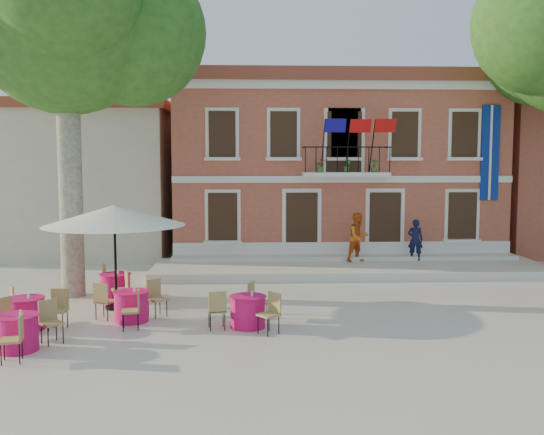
{
  "coord_description": "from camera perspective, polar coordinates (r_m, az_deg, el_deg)",
  "views": [
    {
      "loc": [
        -1.71,
        -16.89,
        4.01
      ],
      "look_at": [
        -0.84,
        3.5,
        2.09
      ],
      "focal_mm": 40.0,
      "sensor_mm": 36.0,
      "label": 1
    }
  ],
  "objects": [
    {
      "name": "ground",
      "position": [
        17.44,
        3.27,
        -7.92
      ],
      "size": [
        90.0,
        90.0,
        0.0
      ],
      "primitive_type": "plane",
      "color": "beige",
      "rests_on": "ground"
    },
    {
      "name": "main_building",
      "position": [
        27.13,
        5.44,
        4.87
      ],
      "size": [
        13.5,
        9.59,
        7.5
      ],
      "color": "#C45947",
      "rests_on": "ground"
    },
    {
      "name": "neighbor_west",
      "position": [
        28.97,
        -18.08,
        3.55
      ],
      "size": [
        9.4,
        9.4,
        6.4
      ],
      "color": "beige",
      "rests_on": "ground"
    },
    {
      "name": "terrace",
      "position": [
        21.95,
        7.35,
        -4.79
      ],
      "size": [
        14.0,
        3.4,
        0.3
      ],
      "primitive_type": "cube",
      "color": "silver",
      "rests_on": "ground"
    },
    {
      "name": "plane_tree_west",
      "position": [
        19.09,
        -18.88,
        17.18
      ],
      "size": [
        5.53,
        5.53,
        10.85
      ],
      "color": "#A59E84",
      "rests_on": "ground"
    },
    {
      "name": "patio_umbrella",
      "position": [
        16.79,
        -14.62,
        0.16
      ],
      "size": [
        3.79,
        3.79,
        2.82
      ],
      "color": "black",
      "rests_on": "ground"
    },
    {
      "name": "pedestrian_navy",
      "position": [
        23.15,
        13.34,
        -2.05
      ],
      "size": [
        0.66,
        0.55,
        1.55
      ],
      "primitive_type": "imported",
      "rotation": [
        0.0,
        0.0,
        2.77
      ],
      "color": "#0F1334",
      "rests_on": "terrace"
    },
    {
      "name": "pedestrian_orange",
      "position": [
        22.45,
        8.13,
        -1.85
      ],
      "size": [
        1.1,
        1.03,
        1.81
      ],
      "primitive_type": "imported",
      "rotation": [
        0.0,
        0.0,
        0.5
      ],
      "color": "#DD5D1A",
      "rests_on": "terrace"
    },
    {
      "name": "cafe_table_0",
      "position": [
        15.67,
        -22.15,
        -8.23
      ],
      "size": [
        1.65,
        1.87,
        0.95
      ],
      "color": "#E8156D",
      "rests_on": "ground"
    },
    {
      "name": "cafe_table_1",
      "position": [
        14.75,
        -2.29,
        -8.68
      ],
      "size": [
        1.75,
        1.85,
        0.95
      ],
      "color": "#E8156D",
      "rests_on": "ground"
    },
    {
      "name": "cafe_table_2",
      "position": [
        14.05,
        -22.84,
        -9.82
      ],
      "size": [
        1.83,
        1.78,
        0.95
      ],
      "color": "#E8156D",
      "rests_on": "ground"
    },
    {
      "name": "cafe_table_3",
      "position": [
        18.09,
        -14.53,
        -6.23
      ],
      "size": [
        1.11,
        1.94,
        0.95
      ],
      "color": "#E8156D",
      "rests_on": "ground"
    },
    {
      "name": "cafe_table_4",
      "position": [
        15.64,
        -13.1,
        -7.99
      ],
      "size": [
        1.85,
        1.75,
        0.95
      ],
      "color": "#E8156D",
      "rests_on": "ground"
    }
  ]
}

